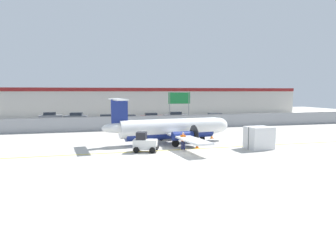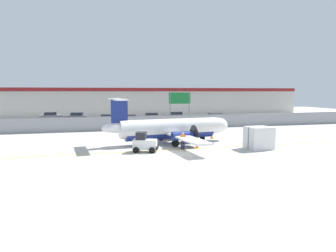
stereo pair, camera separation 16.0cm
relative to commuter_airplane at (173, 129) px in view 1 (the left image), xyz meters
The scene contains 18 objects.
ground_plane 4.27m from the commuter_airplane, 110.68° to the right, with size 140.00×140.00×0.01m.
perimeter_fence 12.38m from the commuter_airplane, 96.50° to the left, with size 98.00×0.10×2.10m.
parking_lot_strip 23.88m from the commuter_airplane, 93.37° to the left, with size 98.00×17.00×0.12m.
background_building 42.34m from the commuter_airplane, 91.90° to the left, with size 91.00×8.10×6.50m.
commuter_airplane is the anchor object (origin of this frame).
baggage_tug 5.53m from the commuter_airplane, 133.81° to the right, with size 2.56×1.99×1.88m.
ground_crew_worker 3.84m from the commuter_airplane, 89.48° to the right, with size 0.53×0.45×1.70m.
cargo_container 9.10m from the commuter_airplane, 35.15° to the right, with size 2.54×2.18×2.20m.
traffic_cone_near_left 5.99m from the commuter_airplane, 20.24° to the left, with size 0.36×0.36×0.64m.
traffic_cone_near_right 3.98m from the commuter_airplane, 64.26° to the right, with size 0.36×0.36×0.64m.
parked_car_0 34.03m from the commuter_airplane, 118.34° to the left, with size 4.33×2.28×1.58m.
parked_car_1 30.26m from the commuter_airplane, 112.09° to the left, with size 4.38×2.40×1.58m.
parked_car_2 22.66m from the commuter_airplane, 105.39° to the left, with size 4.36×2.35×1.58m.
parked_car_3 20.14m from the commuter_airplane, 96.45° to the left, with size 4.37×2.39×1.58m.
parked_car_4 23.69m from the commuter_airplane, 84.18° to the left, with size 4.28×2.16×1.58m.
parked_car_5 26.47m from the commuter_airplane, 73.67° to the left, with size 4.23×2.07×1.58m.
parked_car_6 23.90m from the commuter_airplane, 55.40° to the left, with size 4.24×2.07×1.58m.
highway_sign 15.85m from the commuter_airplane, 70.65° to the left, with size 3.60×0.14×5.50m.
Camera 1 is at (-7.21, -25.57, 5.65)m, focal length 32.00 mm.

